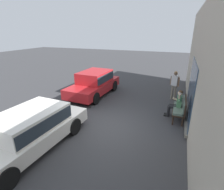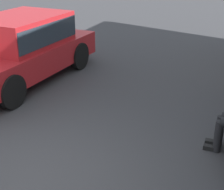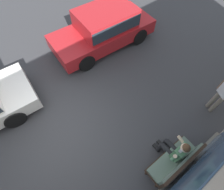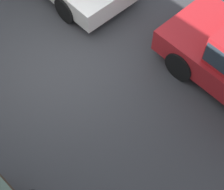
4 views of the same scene
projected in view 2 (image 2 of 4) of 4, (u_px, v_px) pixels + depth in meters
The scene contains 1 object.
parked_car_near at pixel (20, 46), 7.98m from camera, with size 4.29×2.05×1.50m.
Camera 2 is at (2.81, 2.60, 2.95)m, focal length 55.00 mm.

